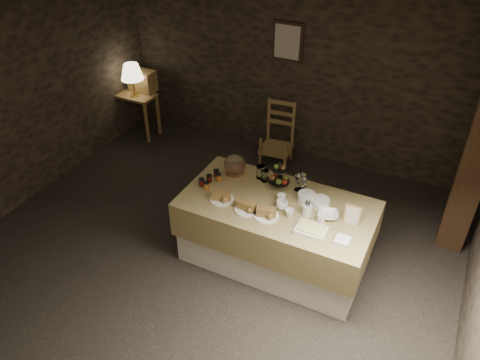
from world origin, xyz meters
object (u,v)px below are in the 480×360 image
at_px(buffet_table, 276,228).
at_px(timber_column, 480,150).
at_px(console_table, 135,102).
at_px(chair, 279,136).
at_px(wine_rack, 142,81).
at_px(table_lamp, 132,72).
at_px(fruit_stand, 279,178).

bearing_deg(buffet_table, timber_column, 34.51).
bearing_deg(console_table, chair, 6.49).
relative_size(console_table, wine_rack, 1.72).
bearing_deg(chair, wine_rack, 176.38).
height_order(wine_rack, chair, wine_rack).
height_order(buffet_table, timber_column, timber_column).
bearing_deg(table_lamp, fruit_stand, -24.73).
height_order(buffet_table, console_table, buffet_table).
xyz_separation_m(wine_rack, chair, (2.36, 0.09, -0.47)).
bearing_deg(chair, console_table, -179.42).
bearing_deg(console_table, fruit_stand, -25.14).
height_order(chair, timber_column, timber_column).
bearing_deg(fruit_stand, console_table, 154.86).
distance_m(chair, timber_column, 2.85).
distance_m(console_table, wine_rack, 0.35).
bearing_deg(buffet_table, console_table, 151.76).
relative_size(table_lamp, timber_column, 0.20).
height_order(console_table, fruit_stand, fruit_stand).
xyz_separation_m(chair, fruit_stand, (0.71, -1.74, 0.53)).
distance_m(buffet_table, console_table, 3.66).
distance_m(console_table, fruit_stand, 3.47).
relative_size(buffet_table, table_lamp, 3.91).
distance_m(console_table, timber_column, 5.09).
bearing_deg(console_table, table_lamp, -45.00).
distance_m(wine_rack, chair, 2.41).
distance_m(table_lamp, timber_column, 4.99).
relative_size(table_lamp, fruit_stand, 1.58).
bearing_deg(fruit_stand, buffet_table, -69.56).
xyz_separation_m(console_table, fruit_stand, (3.13, -1.47, 0.36)).
distance_m(buffet_table, timber_column, 2.32).
relative_size(buffet_table, chair, 2.78).
xyz_separation_m(buffet_table, console_table, (-3.23, 1.73, 0.12)).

